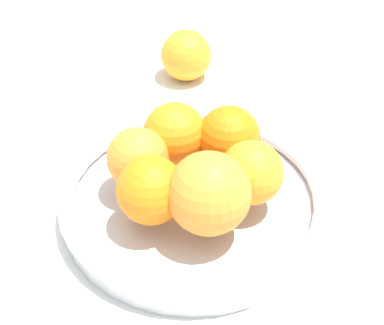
{
  "coord_description": "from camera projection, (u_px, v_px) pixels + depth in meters",
  "views": [
    {
      "loc": [
        -0.0,
        0.43,
        0.42
      ],
      "look_at": [
        0.0,
        0.0,
        0.07
      ],
      "focal_mm": 50.0,
      "sensor_mm": 36.0,
      "label": 1
    }
  ],
  "objects": [
    {
      "name": "fruit_bowl",
      "position": [
        192.0,
        199.0,
        0.59
      ],
      "size": [
        0.29,
        0.29,
        0.03
      ],
      "color": "silver",
      "rests_on": "ground_plane"
    },
    {
      "name": "orange_pile",
      "position": [
        193.0,
        165.0,
        0.55
      ],
      "size": [
        0.19,
        0.18,
        0.08
      ],
      "color": "orange",
      "rests_on": "fruit_bowl"
    },
    {
      "name": "ground_plane",
      "position": [
        192.0,
        210.0,
        0.6
      ],
      "size": [
        4.0,
        4.0,
        0.0
      ],
      "primitive_type": "plane",
      "color": "silver"
    },
    {
      "name": "stray_orange",
      "position": [
        185.0,
        55.0,
        0.8
      ],
      "size": [
        0.08,
        0.08,
        0.08
      ],
      "primitive_type": "sphere",
      "color": "orange",
      "rests_on": "ground_plane"
    }
  ]
}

